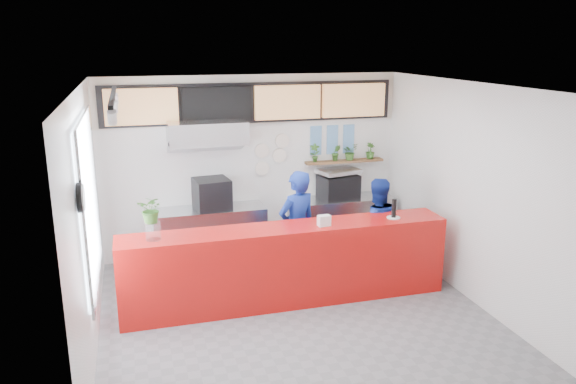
{
  "coord_description": "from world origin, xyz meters",
  "views": [
    {
      "loc": [
        -1.95,
        -6.5,
        3.53
      ],
      "look_at": [
        0.1,
        0.7,
        1.5
      ],
      "focal_mm": 35.0,
      "sensor_mm": 36.0,
      "label": 1
    }
  ],
  "objects_px": {
    "panini_oven": "(212,194)",
    "staff_center": "(297,228)",
    "staff_right": "(376,228)",
    "pepper_mill": "(394,208)",
    "service_counter": "(287,265)",
    "espresso_machine": "(338,187)"
  },
  "relations": [
    {
      "from": "staff_right",
      "to": "pepper_mill",
      "type": "distance_m",
      "value": 0.7
    },
    {
      "from": "staff_right",
      "to": "pepper_mill",
      "type": "height_order",
      "value": "staff_right"
    },
    {
      "from": "espresso_machine",
      "to": "staff_right",
      "type": "bearing_deg",
      "value": -94.53
    },
    {
      "from": "staff_center",
      "to": "panini_oven",
      "type": "bearing_deg",
      "value": -68.87
    },
    {
      "from": "staff_right",
      "to": "panini_oven",
      "type": "bearing_deg",
      "value": -22.59
    },
    {
      "from": "espresso_machine",
      "to": "pepper_mill",
      "type": "xyz_separation_m",
      "value": [
        0.13,
        -1.84,
        0.14
      ]
    },
    {
      "from": "espresso_machine",
      "to": "staff_right",
      "type": "height_order",
      "value": "staff_right"
    },
    {
      "from": "espresso_machine",
      "to": "staff_right",
      "type": "xyz_separation_m",
      "value": [
        0.11,
        -1.33,
        -0.32
      ]
    },
    {
      "from": "panini_oven",
      "to": "staff_right",
      "type": "distance_m",
      "value": 2.66
    },
    {
      "from": "service_counter",
      "to": "staff_center",
      "type": "relative_size",
      "value": 2.6
    },
    {
      "from": "staff_right",
      "to": "pepper_mill",
      "type": "xyz_separation_m",
      "value": [
        0.02,
        -0.52,
        0.47
      ]
    },
    {
      "from": "espresso_machine",
      "to": "pepper_mill",
      "type": "bearing_deg",
      "value": -95.2
    },
    {
      "from": "service_counter",
      "to": "staff_right",
      "type": "bearing_deg",
      "value": 17.17
    },
    {
      "from": "panini_oven",
      "to": "staff_center",
      "type": "bearing_deg",
      "value": -56.31
    },
    {
      "from": "panini_oven",
      "to": "service_counter",
      "type": "bearing_deg",
      "value": -74.15
    },
    {
      "from": "espresso_machine",
      "to": "panini_oven",
      "type": "bearing_deg",
      "value": 170.77
    },
    {
      "from": "panini_oven",
      "to": "pepper_mill",
      "type": "distance_m",
      "value": 2.95
    },
    {
      "from": "espresso_machine",
      "to": "staff_center",
      "type": "bearing_deg",
      "value": -140.98
    },
    {
      "from": "service_counter",
      "to": "staff_right",
      "type": "distance_m",
      "value": 1.62
    },
    {
      "from": "panini_oven",
      "to": "espresso_machine",
      "type": "xyz_separation_m",
      "value": [
        2.17,
        0.0,
        -0.04
      ]
    },
    {
      "from": "service_counter",
      "to": "staff_right",
      "type": "xyz_separation_m",
      "value": [
        1.53,
        0.47,
        0.23
      ]
    },
    {
      "from": "panini_oven",
      "to": "pepper_mill",
      "type": "height_order",
      "value": "panini_oven"
    }
  ]
}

